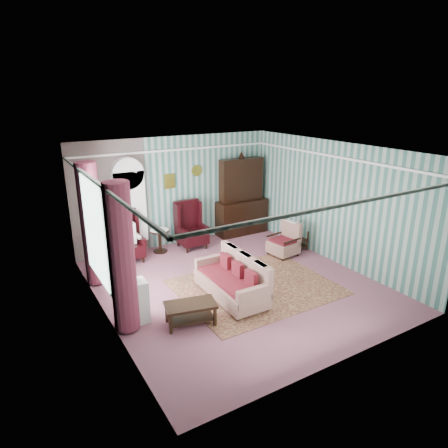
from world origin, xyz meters
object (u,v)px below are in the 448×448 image
dresser_hutch (242,194)px  wingback_right (192,225)px  nest_table (297,240)px  plant_stand (132,303)px  bookcase (130,212)px  seated_woman (127,238)px  wingback_left (127,237)px  round_side_table (160,241)px  coffee_table (191,314)px  sofa (231,272)px  floral_armchair (284,238)px

dresser_hutch → wingback_right: dresser_hutch is taller
nest_table → plant_stand: plant_stand is taller
plant_stand → dresser_hutch: bearing=35.1°
bookcase → dresser_hutch: 3.25m
seated_woman → wingback_left: bearing=0.0°
round_side_table → plant_stand: (-1.70, -2.90, 0.10)m
coffee_table → wingback_right: bearing=63.3°
wingback_left → coffee_table: 3.35m
sofa → coffee_table: sofa is taller
round_side_table → coffee_table: size_ratio=0.67×
dresser_hutch → round_side_table: size_ratio=3.93×
plant_stand → sofa: size_ratio=0.44×
sofa → floral_armchair: 2.60m
round_side_table → sofa: sofa is taller
floral_armchair → round_side_table: bearing=47.6°
plant_stand → round_side_table: bearing=59.6°
bookcase → dresser_hutch: dresser_hutch is taller
wingback_left → nest_table: wingback_left is taller
bookcase → dresser_hutch: bearing=-2.1°
floral_armchair → coffee_table: bearing=108.4°
sofa → wingback_left: bearing=23.5°
round_side_table → sofa: (0.30, -3.02, 0.27)m
plant_stand → floral_armchair: (4.30, 1.08, 0.08)m
nest_table → floral_armchair: 0.62m
plant_stand → coffee_table: plant_stand is taller
coffee_table → sofa: bearing=21.9°
nest_table → sofa: (-2.87, -1.32, 0.30)m
round_side_table → coffee_table: 3.57m
wingback_left → wingback_right: size_ratio=1.00×
nest_table → coffee_table: bearing=-156.1°
dresser_hutch → wingback_right: bearing=-171.2°
wingback_right → sofa: size_ratio=0.69×
dresser_hutch → sofa: bearing=-126.2°
dresser_hutch → plant_stand: dresser_hutch is taller
wingback_right → floral_armchair: bearing=-43.6°
bookcase → sofa: (0.95, -3.26, -0.55)m
round_side_table → wingback_right: bearing=-10.0°
seated_woman → wingback_right: bearing=0.0°
seated_woman → sofa: (1.20, -2.87, -0.02)m
bookcase → sofa: bearing=-73.7°
dresser_hutch → wingback_left: size_ratio=1.89×
bookcase → wingback_left: (-0.25, -0.39, -0.50)m
bookcase → sofa: 3.44m
coffee_table → seated_woman: bearing=91.3°
dresser_hutch → nest_table: size_ratio=4.37×
wingback_left → sofa: wingback_left is taller
wingback_left → nest_table: 4.37m
round_side_table → plant_stand: plant_stand is taller
wingback_right → floral_armchair: (1.75, -1.67, -0.15)m
wingback_left → seated_woman: (0.00, 0.00, -0.04)m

